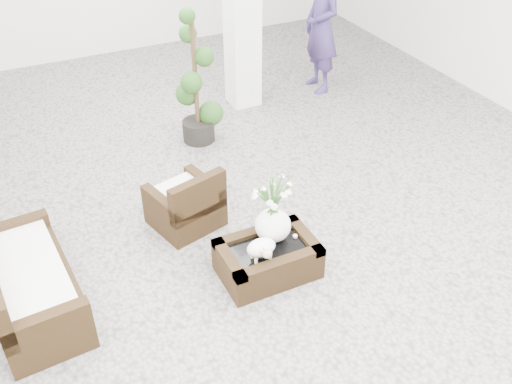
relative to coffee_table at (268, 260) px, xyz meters
name	(u,v)px	position (x,y,z in m)	size (l,w,h in m)	color
ground	(252,236)	(0.10, 0.56, -0.16)	(11.00, 11.00, 0.00)	gray
coffee_table	(268,260)	(0.00, 0.00, 0.00)	(0.90, 0.60, 0.31)	#32200E
sheep_figurine	(261,249)	(-0.12, -0.10, 0.26)	(0.28, 0.23, 0.21)	white
planter_narcissus	(273,204)	(0.10, 0.10, 0.56)	(0.44, 0.44, 0.80)	white
tealight	(295,236)	(0.30, 0.02, 0.17)	(0.04, 0.04, 0.03)	white
armchair	(184,197)	(-0.44, 1.05, 0.19)	(0.65, 0.62, 0.69)	#32200E
loveseat	(28,276)	(-2.06, 0.49, 0.23)	(1.43, 0.69, 0.76)	#32200E
topiary	(195,79)	(0.32, 2.63, 0.70)	(0.46, 0.46, 1.72)	#1F4215
shopper	(322,26)	(2.52, 3.29, 0.80)	(0.70, 0.46, 1.92)	#352757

